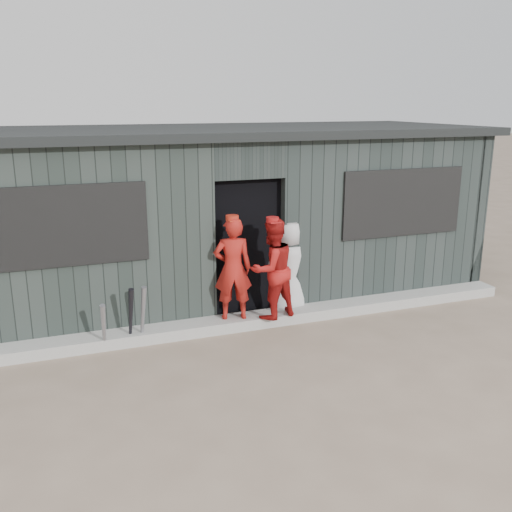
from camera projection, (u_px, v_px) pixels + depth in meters
name	position (u px, v px, depth m)	size (l,w,h in m)	color
ground	(312.00, 384.00, 6.27)	(80.00, 80.00, 0.00)	#746050
curb	(256.00, 320.00, 7.90)	(8.00, 0.36, 0.15)	gray
bat_left	(104.00, 328.00, 6.94)	(0.07, 0.07, 0.70)	gray
bat_mid	(143.00, 315.00, 7.18)	(0.07, 0.07, 0.81)	gray
bat_right	(131.00, 317.00, 7.11)	(0.07, 0.07, 0.83)	black
player_red_left	(233.00, 269.00, 7.59)	(0.51, 0.33, 1.40)	maroon
player_red_right	(272.00, 269.00, 7.64)	(0.66, 0.52, 1.37)	#A01513
player_grey_back	(288.00, 267.00, 8.19)	(0.68, 0.44, 1.39)	silver
dugout	(219.00, 212.00, 9.11)	(8.30, 3.30, 2.62)	black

